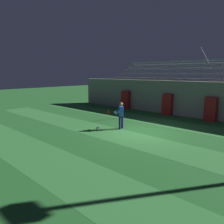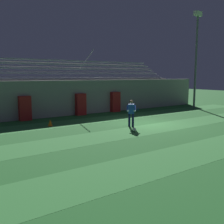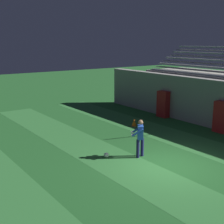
{
  "view_description": "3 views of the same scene",
  "coord_description": "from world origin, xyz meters",
  "px_view_note": "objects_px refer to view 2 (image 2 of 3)",
  "views": [
    {
      "loc": [
        7.13,
        -10.2,
        3.47
      ],
      "look_at": [
        -1.72,
        -0.76,
        1.12
      ],
      "focal_mm": 35.0,
      "sensor_mm": 36.0,
      "label": 1
    },
    {
      "loc": [
        -11.8,
        -12.59,
        3.16
      ],
      "look_at": [
        -2.85,
        0.01,
        1.01
      ],
      "focal_mm": 42.0,
      "sensor_mm": 36.0,
      "label": 2
    },
    {
      "loc": [
        8.18,
        -8.74,
        4.94
      ],
      "look_at": [
        -3.08,
        -0.53,
        1.78
      ],
      "focal_mm": 50.0,
      "sensor_mm": 36.0,
      "label": 3
    }
  ],
  "objects_px": {
    "traffic_cone": "(50,123)",
    "padding_pillar_far_left": "(25,108)",
    "soccer_ball": "(134,130)",
    "padding_pillar_gate_right": "(115,102)",
    "water_bottle": "(138,109)",
    "padding_pillar_gate_left": "(81,104)",
    "goalkeeper": "(131,112)",
    "floodlight_pole": "(196,49)"
  },
  "relations": [
    {
      "from": "traffic_cone",
      "to": "padding_pillar_far_left",
      "type": "bearing_deg",
      "value": 101.61
    },
    {
      "from": "soccer_ball",
      "to": "padding_pillar_gate_right",
      "type": "bearing_deg",
      "value": 61.31
    },
    {
      "from": "padding_pillar_far_left",
      "to": "water_bottle",
      "type": "relative_size",
      "value": 7.24
    },
    {
      "from": "padding_pillar_gate_left",
      "to": "padding_pillar_far_left",
      "type": "xyz_separation_m",
      "value": [
        -4.47,
        0.0,
        0.0
      ]
    },
    {
      "from": "traffic_cone",
      "to": "water_bottle",
      "type": "relative_size",
      "value": 1.75
    },
    {
      "from": "padding_pillar_gate_left",
      "to": "goalkeeper",
      "type": "distance_m",
      "value": 6.13
    },
    {
      "from": "padding_pillar_gate_left",
      "to": "goalkeeper",
      "type": "xyz_separation_m",
      "value": [
        0.21,
        -6.12,
        0.09
      ]
    },
    {
      "from": "padding_pillar_gate_right",
      "to": "goalkeeper",
      "type": "xyz_separation_m",
      "value": [
        -3.25,
        -6.12,
        0.09
      ]
    },
    {
      "from": "water_bottle",
      "to": "soccer_ball",
      "type": "bearing_deg",
      "value": -132.34
    },
    {
      "from": "padding_pillar_gate_left",
      "to": "padding_pillar_far_left",
      "type": "distance_m",
      "value": 4.47
    },
    {
      "from": "padding_pillar_gate_right",
      "to": "floodlight_pole",
      "type": "height_order",
      "value": "floodlight_pole"
    },
    {
      "from": "soccer_ball",
      "to": "traffic_cone",
      "type": "distance_m",
      "value": 5.43
    },
    {
      "from": "goalkeeper",
      "to": "traffic_cone",
      "type": "xyz_separation_m",
      "value": [
        -4.05,
        3.1,
        -0.74
      ]
    },
    {
      "from": "goalkeeper",
      "to": "soccer_ball",
      "type": "distance_m",
      "value": 1.69
    },
    {
      "from": "soccer_ball",
      "to": "traffic_cone",
      "type": "height_order",
      "value": "traffic_cone"
    },
    {
      "from": "goalkeeper",
      "to": "water_bottle",
      "type": "distance_m",
      "value": 7.87
    },
    {
      "from": "soccer_ball",
      "to": "water_bottle",
      "type": "relative_size",
      "value": 0.92
    },
    {
      "from": "floodlight_pole",
      "to": "goalkeeper",
      "type": "xyz_separation_m",
      "value": [
        -11.46,
        -4.04,
        -4.78
      ]
    },
    {
      "from": "floodlight_pole",
      "to": "water_bottle",
      "type": "distance_m",
      "value": 8.37
    },
    {
      "from": "padding_pillar_far_left",
      "to": "goalkeeper",
      "type": "xyz_separation_m",
      "value": [
        4.67,
        -6.12,
        0.09
      ]
    },
    {
      "from": "floodlight_pole",
      "to": "goalkeeper",
      "type": "distance_m",
      "value": 13.06
    },
    {
      "from": "water_bottle",
      "to": "padding_pillar_gate_left",
      "type": "bearing_deg",
      "value": 174.83
    },
    {
      "from": "padding_pillar_gate_right",
      "to": "water_bottle",
      "type": "bearing_deg",
      "value": -13.06
    },
    {
      "from": "padding_pillar_far_left",
      "to": "floodlight_pole",
      "type": "bearing_deg",
      "value": -7.36
    },
    {
      "from": "floodlight_pole",
      "to": "padding_pillar_gate_left",
      "type": "bearing_deg",
      "value": 169.87
    },
    {
      "from": "soccer_ball",
      "to": "traffic_cone",
      "type": "xyz_separation_m",
      "value": [
        -3.27,
        4.33,
        0.1
      ]
    },
    {
      "from": "goalkeeper",
      "to": "soccer_ball",
      "type": "bearing_deg",
      "value": -122.27
    },
    {
      "from": "padding_pillar_gate_right",
      "to": "water_bottle",
      "type": "height_order",
      "value": "padding_pillar_gate_right"
    },
    {
      "from": "padding_pillar_gate_left",
      "to": "water_bottle",
      "type": "relative_size",
      "value": 7.24
    },
    {
      "from": "padding_pillar_gate_right",
      "to": "soccer_ball",
      "type": "xyz_separation_m",
      "value": [
        -4.03,
        -7.36,
        -0.76
      ]
    },
    {
      "from": "floodlight_pole",
      "to": "soccer_ball",
      "type": "height_order",
      "value": "floodlight_pole"
    },
    {
      "from": "padding_pillar_far_left",
      "to": "goalkeeper",
      "type": "relative_size",
      "value": 1.04
    },
    {
      "from": "floodlight_pole",
      "to": "water_bottle",
      "type": "relative_size",
      "value": 38.53
    },
    {
      "from": "goalkeeper",
      "to": "soccer_ball",
      "type": "relative_size",
      "value": 7.59
    },
    {
      "from": "padding_pillar_gate_right",
      "to": "padding_pillar_far_left",
      "type": "bearing_deg",
      "value": 180.0
    },
    {
      "from": "water_bottle",
      "to": "padding_pillar_gate_right",
      "type": "bearing_deg",
      "value": 166.94
    },
    {
      "from": "traffic_cone",
      "to": "water_bottle",
      "type": "height_order",
      "value": "traffic_cone"
    },
    {
      "from": "traffic_cone",
      "to": "floodlight_pole",
      "type": "bearing_deg",
      "value": 3.47
    },
    {
      "from": "floodlight_pole",
      "to": "traffic_cone",
      "type": "relative_size",
      "value": 22.02
    },
    {
      "from": "padding_pillar_far_left",
      "to": "soccer_ball",
      "type": "distance_m",
      "value": 8.36
    },
    {
      "from": "padding_pillar_gate_left",
      "to": "traffic_cone",
      "type": "relative_size",
      "value": 4.14
    },
    {
      "from": "soccer_ball",
      "to": "padding_pillar_gate_left",
      "type": "bearing_deg",
      "value": 85.55
    }
  ]
}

